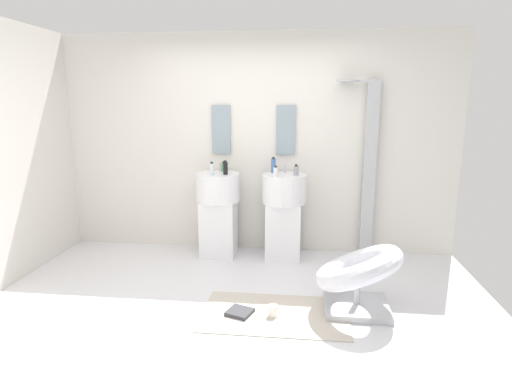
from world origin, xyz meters
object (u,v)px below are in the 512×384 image
at_px(pedestal_sink_right, 284,212).
at_px(soap_bottle_blue, 273,165).
at_px(soap_bottle_black, 225,168).
at_px(lounge_chair, 358,273).
at_px(shower_column, 368,166).
at_px(soap_bottle_clear, 212,169).
at_px(soap_bottle_green, 224,167).
at_px(pedestal_sink_left, 219,210).
at_px(soap_bottle_grey, 296,170).
at_px(coffee_mug, 273,311).
at_px(magazine_charcoal, 240,312).
at_px(soap_bottle_white, 276,172).

xyz_separation_m(pedestal_sink_right, soap_bottle_blue, (-0.13, 0.12, 0.52)).
bearing_deg(soap_bottle_black, lounge_chair, -40.15).
xyz_separation_m(lounge_chair, soap_bottle_blue, (-0.84, 1.35, 0.73)).
distance_m(shower_column, soap_bottle_clear, 1.80).
bearing_deg(soap_bottle_green, pedestal_sink_left, -105.29).
bearing_deg(soap_bottle_grey, coffee_mug, -96.04).
height_order(shower_column, coffee_mug, shower_column).
xyz_separation_m(shower_column, soap_bottle_clear, (-1.77, -0.32, -0.02)).
xyz_separation_m(soap_bottle_black, soap_bottle_grey, (0.80, 0.04, -0.02)).
relative_size(magazine_charcoal, soap_bottle_grey, 1.66).
xyz_separation_m(pedestal_sink_left, soap_bottle_green, (0.04, 0.15, 0.49)).
bearing_deg(pedestal_sink_right, soap_bottle_grey, -12.09).
height_order(lounge_chair, soap_bottle_blue, soap_bottle_blue).
bearing_deg(pedestal_sink_right, pedestal_sink_left, 180.00).
relative_size(pedestal_sink_left, soap_bottle_clear, 7.17).
distance_m(lounge_chair, soap_bottle_black, 1.94).
relative_size(coffee_mug, soap_bottle_grey, 0.80).
bearing_deg(pedestal_sink_right, lounge_chair, -60.03).
bearing_deg(soap_bottle_black, soap_bottle_white, -6.43).
xyz_separation_m(soap_bottle_white, soap_bottle_grey, (0.22, 0.10, 0.00)).
bearing_deg(soap_bottle_white, lounge_chair, -53.93).
distance_m(soap_bottle_blue, soap_bottle_green, 0.60).
relative_size(soap_bottle_black, soap_bottle_grey, 1.32).
relative_size(soap_bottle_black, soap_bottle_green, 1.34).
xyz_separation_m(soap_bottle_blue, soap_bottle_green, (-0.60, 0.03, -0.03)).
height_order(pedestal_sink_left, magazine_charcoal, pedestal_sink_left).
distance_m(soap_bottle_clear, soap_bottle_white, 0.72).
height_order(pedestal_sink_right, soap_bottle_grey, soap_bottle_grey).
relative_size(pedestal_sink_left, soap_bottle_white, 9.00).
distance_m(pedestal_sink_left, coffee_mug, 1.70).
xyz_separation_m(lounge_chair, soap_bottle_white, (-0.80, 1.10, 0.70)).
relative_size(shower_column, soap_bottle_grey, 16.78).
bearing_deg(lounge_chair, coffee_mug, -163.70).
relative_size(lounge_chair, coffee_mug, 10.67).
relative_size(magazine_charcoal, soap_bottle_black, 1.26).
bearing_deg(shower_column, soap_bottle_green, -178.66).
distance_m(pedestal_sink_right, soap_bottle_white, 0.52).
distance_m(lounge_chair, soap_bottle_green, 2.11).
height_order(lounge_chair, soap_bottle_green, soap_bottle_green).
bearing_deg(shower_column, soap_bottle_white, -162.68).
bearing_deg(magazine_charcoal, soap_bottle_clear, 131.03).
relative_size(magazine_charcoal, soap_bottle_white, 1.68).
bearing_deg(soap_bottle_white, coffee_mug, -86.73).
relative_size(soap_bottle_clear, soap_bottle_white, 1.26).
bearing_deg(soap_bottle_black, soap_bottle_clear, -157.28).
distance_m(shower_column, magazine_charcoal, 2.32).
distance_m(soap_bottle_clear, soap_bottle_grey, 0.95).
bearing_deg(soap_bottle_blue, soap_bottle_grey, -29.73).
distance_m(soap_bottle_clear, soap_bottle_green, 0.30).
height_order(coffee_mug, soap_bottle_white, soap_bottle_white).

